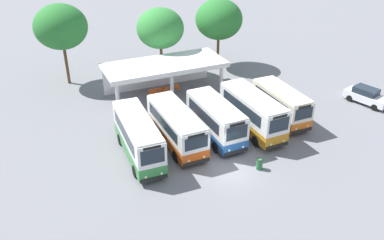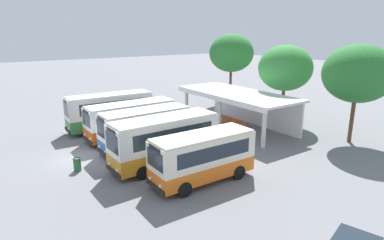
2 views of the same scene
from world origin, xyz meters
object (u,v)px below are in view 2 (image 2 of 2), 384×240
at_px(waiting_chair_middle_seat, 231,121).
at_px(waiting_chair_far_end_seat, 244,125).
at_px(city_bus_nearest_orange, 110,110).
at_px(waiting_chair_fifth_seat, 239,124).
at_px(waiting_chair_end_by_column, 222,119).
at_px(waiting_chair_second_from_end, 226,120).
at_px(waiting_chair_fourth_seat, 234,122).
at_px(litter_bin_apron, 77,164).
at_px(city_bus_middle_cream, 146,128).
at_px(city_bus_fifth_blue, 203,155).
at_px(city_bus_second_in_row, 131,119).
at_px(city_bus_fourth_amber, 165,139).

height_order(waiting_chair_middle_seat, waiting_chair_far_end_seat, same).
xyz_separation_m(city_bus_nearest_orange, waiting_chair_middle_seat, (5.56, 10.08, -1.34)).
distance_m(waiting_chair_middle_seat, waiting_chair_fifth_seat, 1.20).
bearing_deg(waiting_chair_far_end_seat, waiting_chair_fifth_seat, -173.96).
height_order(city_bus_nearest_orange, waiting_chair_end_by_column, city_bus_nearest_orange).
bearing_deg(waiting_chair_far_end_seat, waiting_chair_second_from_end, -178.89).
relative_size(waiting_chair_fourth_seat, waiting_chair_fifth_seat, 1.00).
xyz_separation_m(city_bus_nearest_orange, waiting_chair_fourth_seat, (6.16, 9.95, -1.34)).
xyz_separation_m(waiting_chair_second_from_end, waiting_chair_fourth_seat, (1.20, -0.07, 0.00)).
height_order(city_bus_nearest_orange, litter_bin_apron, city_bus_nearest_orange).
distance_m(city_bus_middle_cream, waiting_chair_end_by_column, 10.10).
relative_size(city_bus_fifth_blue, waiting_chair_middle_seat, 7.73).
relative_size(city_bus_fifth_blue, waiting_chair_fifth_seat, 7.73).
bearing_deg(waiting_chair_middle_seat, waiting_chair_second_from_end, -174.63).
xyz_separation_m(city_bus_fifth_blue, waiting_chair_far_end_seat, (-6.38, 9.45, -1.17)).
relative_size(city_bus_second_in_row, waiting_chair_middle_seat, 9.13).
relative_size(waiting_chair_end_by_column, waiting_chair_fifth_seat, 1.00).
distance_m(city_bus_middle_cream, city_bus_fourth_amber, 3.45).
bearing_deg(litter_bin_apron, city_bus_fourth_amber, 64.57).
relative_size(city_bus_second_in_row, waiting_chair_end_by_column, 9.13).
height_order(waiting_chair_far_end_seat, litter_bin_apron, litter_bin_apron).
bearing_deg(city_bus_middle_cream, city_bus_fifth_blue, 3.21).
bearing_deg(waiting_chair_second_from_end, waiting_chair_end_by_column, -171.52).
xyz_separation_m(city_bus_middle_cream, litter_bin_apron, (0.93, -5.55, -1.34)).
xyz_separation_m(city_bus_second_in_row, waiting_chair_fourth_seat, (2.73, 9.35, -1.21)).
relative_size(city_bus_fourth_amber, waiting_chair_fourth_seat, 8.93).
xyz_separation_m(city_bus_middle_cream, city_bus_fifth_blue, (6.87, 0.39, -0.10)).
xyz_separation_m(city_bus_fifth_blue, waiting_chair_second_from_end, (-8.78, 9.40, -1.17)).
xyz_separation_m(waiting_chair_middle_seat, waiting_chair_fourth_seat, (0.60, -0.13, 0.00)).
height_order(city_bus_nearest_orange, waiting_chair_second_from_end, city_bus_nearest_orange).
relative_size(city_bus_second_in_row, city_bus_fifth_blue, 1.18).
height_order(city_bus_second_in_row, waiting_chair_middle_seat, city_bus_second_in_row).
bearing_deg(waiting_chair_fifth_seat, litter_bin_apron, -86.12).
height_order(city_bus_second_in_row, city_bus_middle_cream, city_bus_middle_cream).
xyz_separation_m(city_bus_second_in_row, waiting_chair_fifth_seat, (3.33, 9.41, -1.21)).
distance_m(waiting_chair_second_from_end, waiting_chair_fourth_seat, 1.20).
height_order(waiting_chair_fifth_seat, litter_bin_apron, litter_bin_apron).
distance_m(waiting_chair_second_from_end, litter_bin_apron, 15.60).
relative_size(city_bus_second_in_row, waiting_chair_fourth_seat, 9.13).
distance_m(city_bus_fifth_blue, waiting_chair_far_end_seat, 11.46).
bearing_deg(waiting_chair_fourth_seat, city_bus_nearest_orange, -121.77).
height_order(city_bus_second_in_row, litter_bin_apron, city_bus_second_in_row).
bearing_deg(waiting_chair_fourth_seat, waiting_chair_fifth_seat, 5.46).
bearing_deg(litter_bin_apron, waiting_chair_second_from_end, 100.50).
bearing_deg(waiting_chair_second_from_end, city_bus_middle_cream, -78.95).
bearing_deg(city_bus_fourth_amber, waiting_chair_second_from_end, 117.98).
xyz_separation_m(city_bus_second_in_row, waiting_chair_middle_seat, (2.13, 9.48, -1.21)).
bearing_deg(waiting_chair_fifth_seat, waiting_chair_end_by_column, -178.27).
bearing_deg(city_bus_fourth_amber, city_bus_middle_cream, 175.33).
bearing_deg(waiting_chair_fourth_seat, waiting_chair_end_by_column, -179.52).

